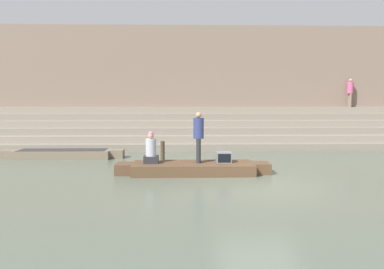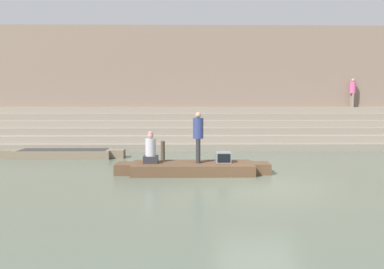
{
  "view_description": "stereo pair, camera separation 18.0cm",
  "coord_description": "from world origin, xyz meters",
  "views": [
    {
      "loc": [
        -2.39,
        -11.18,
        2.72
      ],
      "look_at": [
        -1.97,
        3.15,
        1.28
      ],
      "focal_mm": 35.0,
      "sensor_mm": 36.0,
      "label": 1
    },
    {
      "loc": [
        -2.21,
        -11.19,
        2.72
      ],
      "look_at": [
        -1.97,
        3.15,
        1.28
      ],
      "focal_mm": 35.0,
      "sensor_mm": 36.0,
      "label": 2
    }
  ],
  "objects": [
    {
      "name": "person_on_steps",
      "position": [
        7.61,
        10.75,
        3.09
      ],
      "size": [
        0.35,
        0.35,
        1.67
      ],
      "rotation": [
        0.0,
        0.0,
        2.65
      ],
      "color": "#756656",
      "rests_on": "ghat_steps"
    },
    {
      "name": "rowboat_main",
      "position": [
        -1.97,
        1.95,
        0.21
      ],
      "size": [
        5.48,
        1.56,
        0.38
      ],
      "rotation": [
        0.0,
        0.0,
        0.01
      ],
      "color": "brown",
      "rests_on": "ground"
    },
    {
      "name": "person_rowing",
      "position": [
        -3.46,
        1.98,
        0.83
      ],
      "size": [
        0.52,
        0.41,
        1.14
      ],
      "rotation": [
        0.0,
        0.0,
        -0.12
      ],
      "color": "#28282D",
      "rests_on": "rowboat_main"
    },
    {
      "name": "mooring_post",
      "position": [
        -3.14,
        3.79,
        0.48
      ],
      "size": [
        0.17,
        0.17,
        0.95
      ],
      "primitive_type": "cylinder",
      "color": "#473828",
      "rests_on": "ground"
    },
    {
      "name": "ground_plane",
      "position": [
        0.0,
        0.0,
        0.0
      ],
      "size": [
        120.0,
        120.0,
        0.0
      ],
      "primitive_type": "plane",
      "color": "#566051"
    },
    {
      "name": "back_wall",
      "position": [
        0.0,
        11.66,
        3.42
      ],
      "size": [
        34.2,
        1.28,
        6.89
      ],
      "color": "#7F6B5B",
      "rests_on": "ground"
    },
    {
      "name": "moored_boat_shore",
      "position": [
        -7.68,
        5.52,
        0.2
      ],
      "size": [
        5.42,
        1.15,
        0.37
      ],
      "rotation": [
        0.0,
        0.0,
        0.01
      ],
      "color": "#756651",
      "rests_on": "ground"
    },
    {
      "name": "ghat_steps",
      "position": [
        0.0,
        9.71,
        0.77
      ],
      "size": [
        36.0,
        3.76,
        2.13
      ],
      "color": "gray",
      "rests_on": "ground"
    },
    {
      "name": "tv_set",
      "position": [
        -0.86,
        2.04,
        0.57
      ],
      "size": [
        0.53,
        0.46,
        0.38
      ],
      "rotation": [
        0.0,
        0.0,
        0.13
      ],
      "color": "slate",
      "rests_on": "rowboat_main"
    },
    {
      "name": "person_standing",
      "position": [
        -1.77,
        2.03,
        1.42
      ],
      "size": [
        0.37,
        0.37,
        1.81
      ],
      "rotation": [
        0.0,
        0.0,
        -0.29
      ],
      "color": "#28282D",
      "rests_on": "rowboat_main"
    }
  ]
}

